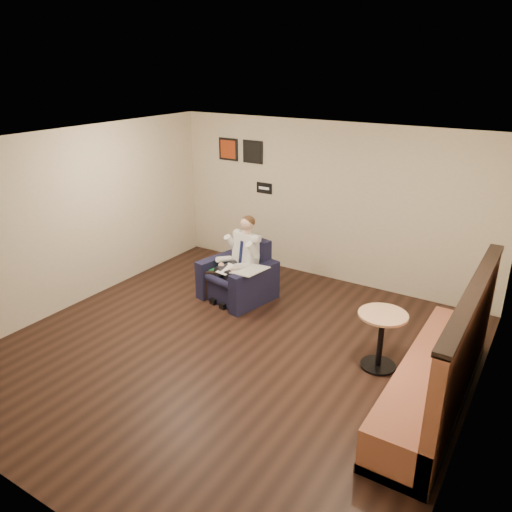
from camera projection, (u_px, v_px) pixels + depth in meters
The scene contains 19 objects.
ground at pixel (232, 351), 6.86m from camera, with size 6.00×6.00×0.00m, color black.
wall_back at pixel (328, 203), 8.72m from camera, with size 6.00×0.02×2.80m, color beige.
wall_front at pixel (16, 373), 3.99m from camera, with size 6.00×0.02×2.80m, color beige.
wall_left at pixel (74, 219), 7.83m from camera, with size 0.02×6.00×2.80m, color beige.
wall_right at pixel (482, 316), 4.87m from camera, with size 0.02×6.00×2.80m, color beige.
ceiling at pixel (228, 145), 5.84m from camera, with size 6.00×6.00×0.02m, color white.
seating_sign at pixel (264, 188), 9.31m from camera, with size 0.32×0.02×0.20m, color black.
art_print_left at pixel (228, 149), 9.47m from camera, with size 0.42×0.03×0.42m, color #A03613.
art_print_right at pixel (253, 152), 9.20m from camera, with size 0.42×0.03×0.42m, color black.
armchair at pixel (237, 271), 8.22m from camera, with size 1.00×1.00×0.96m, color black.
seated_man at pixel (232, 263), 8.07m from camera, with size 0.63×0.94×1.32m, color silver, non-canonical shape.
lap_papers at pixel (227, 269), 8.03m from camera, with size 0.22×0.31×0.01m, color white.
newspaper at pixel (250, 270), 7.83m from camera, with size 0.42×0.52×0.01m, color silver.
side_table at pixel (228, 280), 8.44m from camera, with size 0.62×0.62×0.51m, color black.
green_folder at pixel (226, 266), 8.33m from camera, with size 0.51×0.36×0.01m, color green.
coffee_mug at pixel (242, 261), 8.41m from camera, with size 0.09×0.09×0.11m, color white.
smartphone at pixel (234, 262), 8.50m from camera, with size 0.16×0.08×0.01m, color black.
banquette at pixel (438, 346), 5.56m from camera, with size 0.71×2.98×1.52m, color #98533A.
cafe_table at pixel (380, 341), 6.37m from camera, with size 0.62×0.62×0.78m, color tan.
Camera 1 is at (3.42, -4.83, 3.73)m, focal length 35.00 mm.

